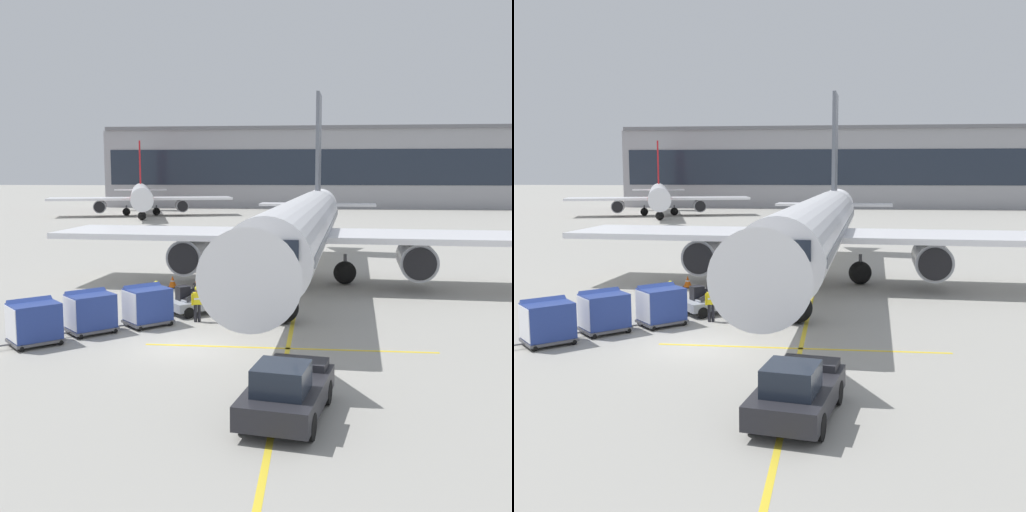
% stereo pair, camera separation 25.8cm
% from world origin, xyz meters
% --- Properties ---
extents(ground_plane, '(600.00, 600.00, 0.00)m').
position_xyz_m(ground_plane, '(0.00, 0.00, 0.00)').
color(ground_plane, '#9E9B93').
extents(parked_airplane, '(31.52, 40.86, 13.88)m').
position_xyz_m(parked_airplane, '(4.56, 14.69, 3.65)').
color(parked_airplane, white).
rests_on(parked_airplane, ground).
extents(belt_loader, '(5.02, 4.44, 2.57)m').
position_xyz_m(belt_loader, '(-0.02, 6.48, 0.81)').
color(belt_loader, '#A3A8B2').
rests_on(belt_loader, ground).
extents(baggage_cart_lead, '(2.55, 2.54, 1.91)m').
position_xyz_m(baggage_cart_lead, '(-2.30, 3.39, 1.00)').
color(baggage_cart_lead, '#515156').
rests_on(baggage_cart_lead, ground).
extents(baggage_cart_second, '(2.55, 2.54, 1.91)m').
position_xyz_m(baggage_cart_second, '(-4.45, 1.78, 1.00)').
color(baggage_cart_second, '#515156').
rests_on(baggage_cart_second, ground).
extents(baggage_cart_third, '(2.55, 2.54, 1.91)m').
position_xyz_m(baggage_cart_third, '(-6.07, -0.31, 1.00)').
color(baggage_cart_third, '#515156').
rests_on(baggage_cart_third, ground).
extents(pushback_tug, '(2.82, 4.69, 1.83)m').
position_xyz_m(pushback_tug, '(4.82, -7.03, 0.83)').
color(pushback_tug, '#232328').
rests_on(pushback_tug, ground).
extents(ground_crew_by_loader, '(0.54, 0.36, 1.74)m').
position_xyz_m(ground_crew_by_loader, '(-0.11, 4.33, 1.00)').
color(ground_crew_by_loader, black).
rests_on(ground_crew_by_loader, ground).
extents(ground_crew_by_carts, '(0.38, 0.53, 1.74)m').
position_xyz_m(ground_crew_by_carts, '(-2.44, 5.57, 1.00)').
color(ground_crew_by_carts, '#333847').
rests_on(ground_crew_by_carts, ground).
extents(safety_cone_engine_keepout, '(0.53, 0.53, 0.61)m').
position_xyz_m(safety_cone_engine_keepout, '(-2.10, 14.37, 0.30)').
color(safety_cone_engine_keepout, black).
rests_on(safety_cone_engine_keepout, ground).
extents(safety_cone_wingtip, '(0.56, 0.56, 0.64)m').
position_xyz_m(safety_cone_wingtip, '(-1.13, 11.31, 0.31)').
color(safety_cone_wingtip, black).
rests_on(safety_cone_wingtip, ground).
extents(safety_cone_nose_mark, '(0.66, 0.66, 0.74)m').
position_xyz_m(safety_cone_nose_mark, '(-3.40, 12.93, 0.36)').
color(safety_cone_nose_mark, black).
rests_on(safety_cone_nose_mark, ground).
extents(apron_guidance_line_lead_in, '(0.20, 110.00, 0.01)m').
position_xyz_m(apron_guidance_line_lead_in, '(4.46, 13.95, 0.00)').
color(apron_guidance_line_lead_in, yellow).
rests_on(apron_guidance_line_lead_in, ground).
extents(apron_guidance_line_stop_bar, '(12.00, 0.20, 0.01)m').
position_xyz_m(apron_guidance_line_stop_bar, '(4.52, 0.23, 0.00)').
color(apron_guidance_line_stop_bar, yellow).
rests_on(apron_guidance_line_stop_bar, ground).
extents(terminal_building, '(90.25, 17.53, 15.95)m').
position_xyz_m(terminal_building, '(7.53, 106.01, 7.92)').
color(terminal_building, '#939399').
rests_on(terminal_building, ground).
extents(distant_airplane, '(29.71, 37.10, 12.79)m').
position_xyz_m(distant_airplane, '(-23.48, 74.70, 3.23)').
color(distant_airplane, white).
rests_on(distant_airplane, ground).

